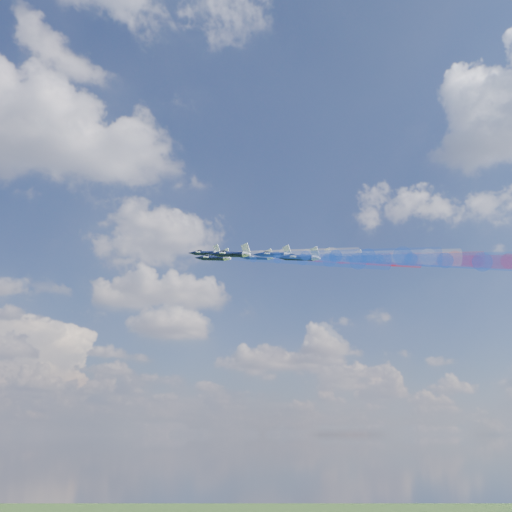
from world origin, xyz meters
name	(u,v)px	position (x,y,z in m)	size (l,w,h in m)	color
jet_lead	(205,253)	(-4.27, -3.26, 166.63)	(9.86, 12.33, 3.29)	black
trail_lead	(284,254)	(12.64, -23.43, 161.90)	(4.11, 42.59, 4.11)	white
jet_inner_left	(214,258)	(-5.57, -19.08, 160.29)	(9.86, 12.33, 3.29)	black
trail_inner_left	(303,260)	(11.33, -39.25, 155.56)	(4.11, 42.59, 4.11)	blue
jet_inner_right	(258,258)	(10.50, -7.87, 165.37)	(9.86, 12.33, 3.29)	black
trail_inner_right	(341,259)	(27.40, -28.04, 160.64)	(4.11, 42.59, 4.11)	red
jet_outer_left	(231,254)	(-5.99, -37.35, 155.77)	(9.86, 12.33, 3.29)	black
trail_outer_left	(336,256)	(10.92, -57.53, 151.04)	(4.11, 42.59, 4.11)	blue
jet_center_third	(273,255)	(9.43, -24.03, 161.21)	(9.86, 12.33, 3.29)	black
trail_center_third	(368,256)	(26.34, -44.21, 156.48)	(4.11, 42.59, 4.11)	white
jet_outer_right	(315,256)	(28.23, -9.57, 166.97)	(9.86, 12.33, 3.29)	black
trail_outer_right	(402,258)	(45.14, -29.74, 162.24)	(4.11, 42.59, 4.11)	red
jet_rear_left	(299,258)	(9.77, -40.82, 155.42)	(9.86, 12.33, 3.29)	black
trail_rear_left	(411,260)	(26.68, -61.00, 150.69)	(4.11, 42.59, 4.11)	blue
jet_rear_right	(345,259)	(28.56, -27.67, 160.80)	(9.86, 12.33, 3.29)	black
trail_rear_right	(446,261)	(45.47, -47.84, 156.07)	(4.11, 42.59, 4.11)	red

